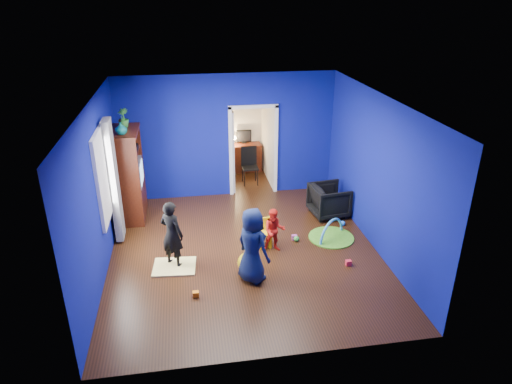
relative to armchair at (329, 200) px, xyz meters
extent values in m
cube|color=black|center=(-2.05, -1.26, -0.35)|extent=(5.00, 5.50, 0.01)
cube|color=white|center=(-2.05, -1.26, 2.55)|extent=(5.00, 5.50, 0.01)
cube|color=navy|center=(-2.05, 1.49, 1.10)|extent=(5.00, 0.02, 2.90)
cube|color=navy|center=(-2.05, -4.01, 1.10)|extent=(5.00, 0.02, 2.90)
cube|color=navy|center=(-4.55, -1.26, 1.10)|extent=(0.02, 5.50, 2.90)
cube|color=navy|center=(0.45, -1.26, 1.10)|extent=(0.02, 5.50, 2.90)
imported|color=black|center=(0.00, 0.00, 0.00)|extent=(0.86, 0.84, 0.71)
imported|color=black|center=(-3.37, -1.48, 0.28)|extent=(0.55, 0.52, 1.26)
imported|color=#0F1837|center=(-2.04, -2.16, 0.31)|extent=(0.73, 0.78, 1.33)
imported|color=red|center=(-1.49, -1.28, 0.08)|extent=(0.45, 0.37, 0.86)
imported|color=#0D5E6A|center=(-4.26, 0.33, 1.73)|extent=(0.28, 0.28, 0.24)
imported|color=#348B32|center=(-4.26, 0.85, 1.80)|extent=(0.28, 0.28, 0.39)
cube|color=#371209|center=(-4.26, 0.63, 0.63)|extent=(0.58, 1.14, 1.96)
cube|color=silver|center=(-4.22, 0.63, 0.67)|extent=(0.46, 0.70, 0.54)
cube|color=#F2E07A|center=(-3.37, -1.58, -0.34)|extent=(0.80, 0.66, 0.03)
sphere|color=yellow|center=(-2.09, -1.91, -0.17)|extent=(0.36, 0.36, 0.36)
cube|color=yellow|center=(-1.64, -1.08, -0.10)|extent=(0.32, 0.32, 0.50)
cylinder|color=#399722|center=(-0.26, -1.00, -0.34)|extent=(0.91, 0.91, 0.02)
torus|color=#3F8CD8|center=(-0.26, -1.00, -0.33)|extent=(0.66, 0.56, 0.81)
cube|color=white|center=(-4.54, -0.91, 1.20)|extent=(0.03, 0.95, 1.55)
cube|color=slate|center=(-4.42, -0.36, 0.90)|extent=(0.14, 0.42, 2.40)
cube|color=white|center=(-1.45, 1.49, 0.70)|extent=(1.16, 0.10, 2.10)
cube|color=#3D140A|center=(-1.45, 3.00, 0.02)|extent=(0.88, 0.44, 0.75)
cube|color=black|center=(-1.45, 3.12, 0.60)|extent=(0.40, 0.05, 0.32)
sphere|color=#FFD88C|center=(-1.73, 3.06, 0.58)|extent=(0.14, 0.14, 0.14)
cube|color=black|center=(-1.45, 2.04, 0.11)|extent=(0.40, 0.40, 0.92)
cube|color=white|center=(-1.45, 3.11, 1.67)|extent=(0.88, 0.24, 0.04)
cube|color=#F42837|center=(-0.26, -2.01, -0.30)|extent=(0.10, 0.08, 0.10)
sphere|color=#297DEA|center=(0.15, -0.53, -0.30)|extent=(0.11, 0.11, 0.11)
cube|color=orange|center=(-3.03, -2.50, -0.30)|extent=(0.10, 0.08, 0.10)
sphere|color=green|center=(-0.98, -1.01, -0.30)|extent=(0.11, 0.11, 0.11)
cube|color=#BA4594|center=(-1.01, -0.96, -0.30)|extent=(0.10, 0.08, 0.10)
camera|label=1|loc=(-3.03, -8.66, 4.23)|focal=32.00mm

